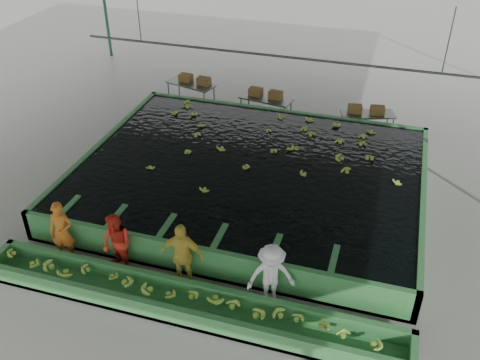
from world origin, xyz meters
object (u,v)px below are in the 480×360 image
(worker_b, at_px, (117,244))
(packing_table_mid, at_px, (266,109))
(box_stack_right, at_px, (366,113))
(box_stack_left, at_px, (195,83))
(worker_c, at_px, (182,256))
(packing_table_right, at_px, (367,124))
(sorting_trough, at_px, (186,303))
(worker_d, at_px, (271,276))
(flotation_tank, at_px, (250,178))
(worker_a, at_px, (62,232))
(packing_table_left, at_px, (191,94))
(box_stack_mid, at_px, (266,97))

(worker_b, height_order, packing_table_mid, worker_b)
(box_stack_right, bearing_deg, box_stack_left, 174.17)
(worker_c, xyz_separation_m, packing_table_right, (3.38, 8.94, -0.47))
(sorting_trough, distance_m, packing_table_right, 10.19)
(worker_d, relative_size, packing_table_right, 0.91)
(flotation_tank, distance_m, worker_a, 5.62)
(packing_table_mid, bearing_deg, packing_table_left, 171.66)
(worker_a, height_order, worker_b, worker_a)
(worker_b, relative_size, packing_table_right, 0.88)
(packing_table_mid, bearing_deg, box_stack_mid, 116.60)
(flotation_tank, height_order, worker_b, worker_b)
(worker_d, bearing_deg, sorting_trough, -178.23)
(packing_table_left, bearing_deg, worker_c, -69.58)
(sorting_trough, bearing_deg, worker_c, 116.70)
(packing_table_left, distance_m, box_stack_left, 0.47)
(sorting_trough, bearing_deg, box_stack_left, 110.06)
(packing_table_mid, relative_size, box_stack_mid, 1.52)
(packing_table_right, bearing_deg, box_stack_left, 174.22)
(worker_a, height_order, box_stack_mid, worker_a)
(worker_a, distance_m, packing_table_mid, 9.50)
(worker_d, height_order, box_stack_mid, worker_d)
(worker_b, bearing_deg, worker_c, 22.19)
(flotation_tank, xyz_separation_m, worker_b, (-2.08, -4.30, 0.37))
(worker_c, bearing_deg, worker_b, 173.64)
(packing_table_mid, bearing_deg, packing_table_right, -1.84)
(flotation_tank, relative_size, packing_table_mid, 5.17)
(sorting_trough, distance_m, box_stack_right, 10.18)
(worker_d, xyz_separation_m, packing_table_mid, (-2.51, 9.06, -0.40))
(worker_c, xyz_separation_m, packing_table_left, (-3.55, 9.53, -0.45))
(worker_c, xyz_separation_m, box_stack_mid, (-0.42, 9.16, -0.01))
(worker_b, bearing_deg, box_stack_mid, 104.34)
(flotation_tank, distance_m, box_stack_right, 5.48)
(flotation_tank, height_order, worker_d, worker_d)
(worker_b, height_order, worker_d, worker_d)
(sorting_trough, xyz_separation_m, packing_table_right, (2.97, 9.74, 0.17))
(packing_table_right, distance_m, box_stack_left, 6.83)
(sorting_trough, height_order, box_stack_right, box_stack_right)
(worker_c, bearing_deg, worker_d, -6.36)
(sorting_trough, height_order, box_stack_left, box_stack_left)
(box_stack_mid, bearing_deg, worker_c, -87.40)
(worker_a, relative_size, worker_c, 0.94)
(flotation_tank, height_order, packing_table_right, flotation_tank)
(box_stack_left, bearing_deg, box_stack_mid, -8.93)
(worker_b, distance_m, box_stack_right, 10.23)
(packing_table_left, bearing_deg, box_stack_right, -4.88)
(packing_table_right, distance_m, box_stack_right, 0.43)
(worker_c, xyz_separation_m, box_stack_right, (3.29, 8.95, -0.04))
(packing_table_left, xyz_separation_m, box_stack_right, (6.84, -0.58, 0.40))
(flotation_tank, relative_size, box_stack_right, 7.91)
(worker_a, height_order, box_stack_left, worker_a)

